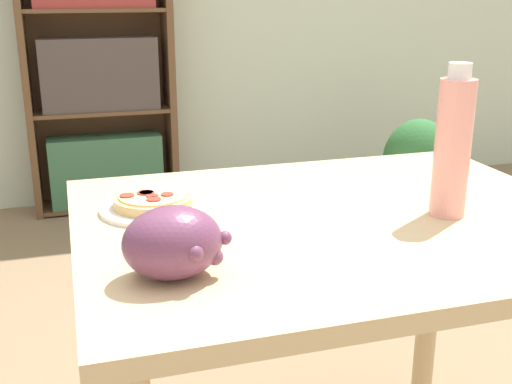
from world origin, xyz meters
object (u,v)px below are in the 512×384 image
bookshelf (99,70)px  potted_plant_floor (417,168)px  pizza_on_plate (153,204)px  drink_bottle (453,146)px  grape_bunch (173,243)px

bookshelf → potted_plant_floor: bearing=-24.6°
pizza_on_plate → drink_bottle: bearing=-19.1°
pizza_on_plate → bookshelf: 2.29m
pizza_on_plate → grape_bunch: grape_bunch is taller
bookshelf → grape_bunch: bearing=-91.1°
pizza_on_plate → potted_plant_floor: pizza_on_plate is taller
grape_bunch → drink_bottle: drink_bottle is taller
grape_bunch → drink_bottle: (0.57, 0.13, 0.08)m
drink_bottle → grape_bunch: bearing=-167.1°
pizza_on_plate → drink_bottle: (0.56, -0.19, 0.13)m
pizza_on_plate → bookshelf: bookshelf is taller
pizza_on_plate → drink_bottle: size_ratio=0.72×
grape_bunch → bookshelf: bearing=88.9°
potted_plant_floor → grape_bunch: bearing=-129.5°
grape_bunch → bookshelf: bookshelf is taller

